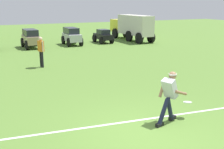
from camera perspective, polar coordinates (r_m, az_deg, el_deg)
ground_plane at (r=7.34m, az=7.34°, el=-11.58°), size 80.00×80.00×0.00m
field_line_paint at (r=7.94m, az=4.25°, el=-9.39°), size 18.04×2.22×0.01m
frisbee_thrower at (r=7.74m, az=11.56°, el=-4.00°), size 1.13×0.49×1.42m
frisbee_in_flight at (r=8.29m, az=15.10°, el=-5.45°), size 0.33×0.33×0.06m
teammate_near_sideline at (r=14.68m, az=-14.24°, el=5.04°), size 0.28×0.49×1.56m
parked_car_slot_d at (r=21.54m, az=-16.16°, el=7.15°), size 1.20×2.43×1.34m
parked_car_slot_e at (r=22.40m, az=-8.22°, el=7.82°), size 1.21×2.43×1.34m
parked_car_slot_f at (r=23.45m, az=-1.85°, el=7.85°), size 1.10×2.21×1.10m
box_truck at (r=25.01m, az=3.99°, el=9.77°), size 1.47×5.92×2.20m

